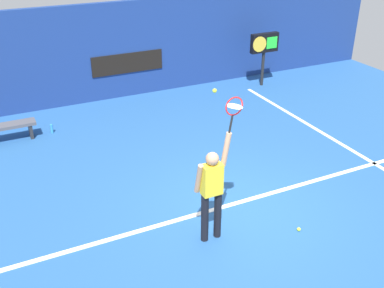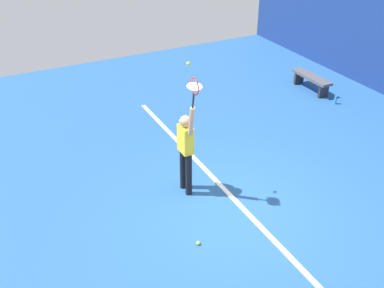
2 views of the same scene
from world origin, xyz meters
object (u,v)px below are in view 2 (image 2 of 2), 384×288
tennis_player (186,148)px  tennis_racket (194,88)px  spare_ball (198,243)px  water_bottle (336,100)px  tennis_ball (188,64)px  court_bench (311,79)px

tennis_player → tennis_racket: 1.42m
tennis_player → spare_ball: tennis_player is taller
water_bottle → spare_ball: water_bottle is taller
tennis_racket → tennis_ball: size_ratio=9.15×
court_bench → spare_ball: bearing=-54.5°
tennis_player → spare_ball: (1.51, -0.52, -0.98)m
court_bench → water_bottle: court_bench is taller
tennis_racket → spare_ball: size_ratio=9.15×
court_bench → spare_ball: court_bench is taller
tennis_racket → tennis_player: bearing=179.3°
tennis_ball → spare_ball: 3.11m
water_bottle → spare_ball: (3.23, -6.03, -0.09)m
tennis_player → court_bench: size_ratio=1.42×
tennis_ball → tennis_racket: bearing=-8.7°
tennis_player → water_bottle: 5.84m
tennis_player → court_bench: tennis_player is taller
tennis_ball → court_bench: bearing=117.3°
tennis_player → tennis_ball: bearing=52.6°
court_bench → tennis_racket: bearing=-60.3°
tennis_ball → water_bottle: (-1.76, 5.47, -2.59)m
tennis_ball → water_bottle: tennis_ball is taller
tennis_ball → water_bottle: bearing=107.8°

